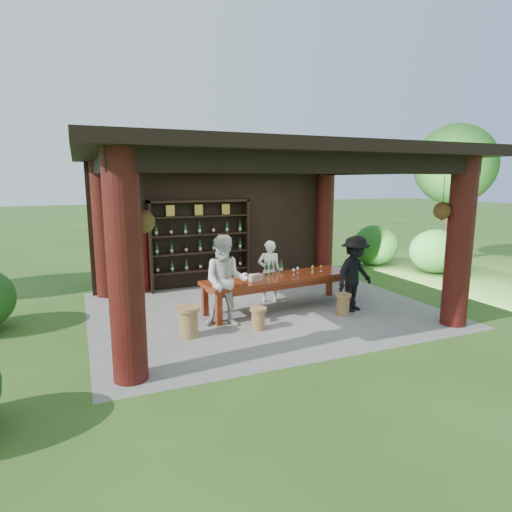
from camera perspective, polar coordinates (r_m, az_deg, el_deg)
name	(u,v)px	position (r m, az deg, el deg)	size (l,w,h in m)	color
ground	(263,309)	(9.71, 0.92, -7.08)	(90.00, 90.00, 0.00)	#2D5119
pavilion	(255,213)	(9.69, -0.14, 5.74)	(7.50, 6.00, 3.60)	slate
wine_shelf	(200,244)	(11.47, -7.48, 1.57)	(2.68, 0.41, 2.36)	black
tasting_table	(280,281)	(9.60, 3.28, -3.36)	(3.67, 1.31, 0.75)	#5D1E0D
stool_near_left	(258,318)	(8.38, 0.29, -8.27)	(0.33, 0.33, 0.44)	olive
stool_near_right	(343,304)	(9.45, 11.51, -6.24)	(0.35, 0.35, 0.46)	olive
stool_far_left	(188,321)	(8.08, -8.99, -8.57)	(0.43, 0.43, 0.57)	olive
host	(269,271)	(10.11, 1.77, -2.06)	(0.54, 0.35, 1.48)	white
guest_woman	(226,281)	(8.43, -4.04, -3.35)	(0.89, 0.69, 1.83)	silver
guest_man	(355,274)	(9.64, 13.02, -2.31)	(1.09, 0.62, 1.68)	black
table_bottles	(273,267)	(9.77, 2.30, -1.50)	(0.51, 0.19, 0.31)	#194C1E
table_glasses	(308,270)	(9.95, 6.89, -1.82)	(0.84, 0.25, 0.15)	silver
napkin_basket	(256,277)	(9.13, -0.03, -2.87)	(0.26, 0.18, 0.14)	#BF6672
shrubs	(339,274)	(10.93, 11.02, -2.36)	(14.39, 7.87, 1.36)	#194C14
trees	(349,161)	(12.25, 12.30, 12.22)	(22.73, 8.88, 4.80)	#3F2819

